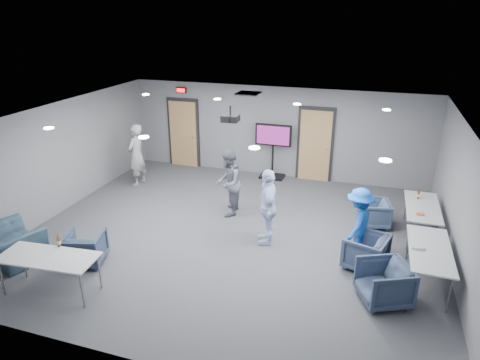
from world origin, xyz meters
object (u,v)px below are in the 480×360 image
(person_d, at_px, (358,223))
(chair_right_a, at_px, (374,213))
(bottle_right, at_px, (418,195))
(person_c, at_px, (268,207))
(table_right_b, at_px, (430,251))
(tv_stand, at_px, (273,148))
(chair_right_c, at_px, (384,283))
(person_b, at_px, (228,183))
(chair_front_a, at_px, (85,248))
(table_front_left, at_px, (48,259))
(person_a, at_px, (137,155))
(projector, at_px, (230,118))
(chair_front_b, at_px, (12,245))
(chair_right_b, at_px, (365,251))
(bottle_front, at_px, (59,242))
(table_right_a, at_px, (422,208))

(person_d, relative_size, chair_right_a, 2.14)
(bottle_right, bearing_deg, person_c, -151.10)
(table_right_b, bearing_deg, tv_stand, 42.31)
(table_right_b, bearing_deg, chair_right_c, 137.01)
(person_b, bearing_deg, person_d, 63.45)
(bottle_right, bearing_deg, chair_front_a, -150.13)
(person_d, relative_size, table_front_left, 0.83)
(person_a, relative_size, table_front_left, 1.00)
(person_a, height_order, table_right_b, person_a)
(person_d, height_order, chair_right_a, person_d)
(chair_front_a, distance_m, projector, 4.23)
(person_c, xyz_separation_m, chair_front_b, (-4.67, -2.33, -0.48))
(person_c, bearing_deg, table_front_left, -63.65)
(chair_right_a, distance_m, projector, 4.03)
(person_a, bearing_deg, chair_right_c, 66.75)
(person_b, height_order, tv_stand, person_b)
(chair_front_b, bearing_deg, chair_right_b, -145.72)
(person_b, xyz_separation_m, bottle_right, (4.36, 0.67, -0.01))
(chair_right_c, bearing_deg, bottle_front, -103.32)
(person_c, height_order, projector, projector)
(person_a, distance_m, chair_right_c, 7.68)
(table_right_a, relative_size, table_front_left, 0.95)
(bottle_right, bearing_deg, table_front_left, -143.68)
(chair_right_b, bearing_deg, tv_stand, -129.06)
(chair_right_b, xyz_separation_m, table_front_left, (-5.29, -2.54, 0.33))
(person_d, xyz_separation_m, chair_right_c, (0.55, -1.43, -0.37))
(bottle_front, bearing_deg, person_c, 38.39)
(chair_front_b, relative_size, bottle_right, 4.65)
(tv_stand, bearing_deg, projector, -98.75)
(person_a, bearing_deg, chair_right_a, 88.77)
(person_c, xyz_separation_m, chair_right_b, (2.08, -0.38, -0.49))
(person_c, relative_size, chair_right_a, 2.45)
(chair_right_c, height_order, table_front_left, chair_right_c)
(person_c, relative_size, projector, 4.37)
(person_d, distance_m, table_front_left, 5.89)
(table_front_left, xyz_separation_m, tv_stand, (2.38, 6.75, 0.25))
(chair_right_b, height_order, chair_front_a, chair_right_b)
(person_a, height_order, table_right_a, person_a)
(person_b, distance_m, chair_right_a, 3.52)
(person_a, distance_m, person_d, 6.60)
(person_a, xyz_separation_m, person_d, (6.28, -2.04, -0.15))
(chair_front_a, height_order, table_front_left, table_front_left)
(chair_right_a, xyz_separation_m, table_front_left, (-5.40, -4.44, 0.37))
(person_b, distance_m, table_front_left, 4.42)
(person_a, height_order, chair_front_a, person_a)
(chair_front_a, height_order, projector, projector)
(bottle_front, xyz_separation_m, bottle_right, (6.35, 4.28, -0.00))
(person_a, bearing_deg, table_right_a, 87.91)
(table_right_b, relative_size, bottle_front, 7.10)
(person_a, relative_size, person_d, 1.21)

